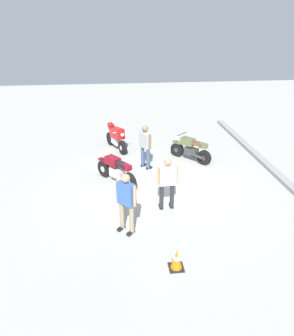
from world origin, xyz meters
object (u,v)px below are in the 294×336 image
at_px(person_in_white_shirt, 167,180).
at_px(person_in_gray_shirt, 145,144).
at_px(motorcycle_maroon_cruiser, 116,170).
at_px(person_in_blue_shirt, 126,199).
at_px(motorcycle_olive_vintage, 191,149).
at_px(traffic_cone, 177,259).
at_px(motorcycle_red_sportbike, 116,137).

xyz_separation_m(person_in_white_shirt, person_in_gray_shirt, (-3.10, -0.34, 0.03)).
bearing_deg(motorcycle_maroon_cruiser, person_in_white_shirt, -179.32).
relative_size(motorcycle_maroon_cruiser, person_in_white_shirt, 1.01).
bearing_deg(person_in_blue_shirt, motorcycle_olive_vintage, -168.37).
xyz_separation_m(person_in_white_shirt, traffic_cone, (2.69, -0.21, -0.72)).
xyz_separation_m(motorcycle_maroon_cruiser, person_in_white_shirt, (1.91, 1.52, 0.46)).
bearing_deg(motorcycle_red_sportbike, person_in_white_shirt, -6.42).
bearing_deg(motorcycle_red_sportbike, person_in_blue_shirt, -20.44).
distance_m(motorcycle_olive_vintage, person_in_white_shirt, 4.03).
bearing_deg(traffic_cone, person_in_white_shirt, 175.51).
relative_size(person_in_blue_shirt, traffic_cone, 3.37).
xyz_separation_m(motorcycle_olive_vintage, motorcycle_red_sportbike, (-1.62, -3.05, 0.11)).
distance_m(motorcycle_red_sportbike, traffic_cone, 8.06).
distance_m(motorcycle_red_sportbike, person_in_gray_shirt, 2.46).
height_order(motorcycle_maroon_cruiser, person_in_blue_shirt, person_in_blue_shirt).
xyz_separation_m(motorcycle_olive_vintage, person_in_gray_shirt, (0.56, -1.96, 0.53)).
bearing_deg(motorcycle_red_sportbike, motorcycle_olive_vintage, 40.49).
bearing_deg(person_in_blue_shirt, traffic_cone, 77.23).
distance_m(person_in_white_shirt, person_in_blue_shirt, 1.68).
xyz_separation_m(motorcycle_olive_vintage, traffic_cone, (6.34, -1.83, -0.23)).
height_order(motorcycle_olive_vintage, traffic_cone, motorcycle_olive_vintage).
height_order(person_in_white_shirt, traffic_cone, person_in_white_shirt).
bearing_deg(person_in_white_shirt, motorcycle_red_sportbike, 10.90).
xyz_separation_m(motorcycle_red_sportbike, person_in_white_shirt, (5.27, 1.43, 0.39)).
bearing_deg(motorcycle_olive_vintage, motorcycle_red_sportbike, 19.37).
xyz_separation_m(motorcycle_maroon_cruiser, person_in_gray_shirt, (-1.19, 1.18, 0.49)).
xyz_separation_m(motorcycle_maroon_cruiser, motorcycle_red_sportbike, (-3.36, 0.10, 0.07)).
height_order(person_in_blue_shirt, person_in_gray_shirt, person_in_blue_shirt).
xyz_separation_m(motorcycle_red_sportbike, person_in_blue_shirt, (6.33, 0.13, 0.44)).
relative_size(motorcycle_olive_vintage, motorcycle_maroon_cruiser, 0.90).
height_order(motorcycle_maroon_cruiser, motorcycle_red_sportbike, motorcycle_red_sportbike).
height_order(motorcycle_red_sportbike, person_in_blue_shirt, person_in_blue_shirt).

